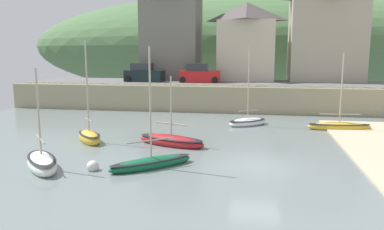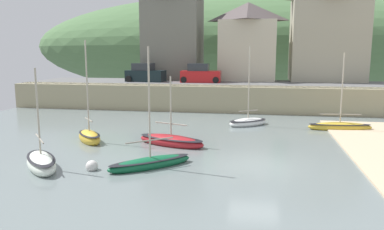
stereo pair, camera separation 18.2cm
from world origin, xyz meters
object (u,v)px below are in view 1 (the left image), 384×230
sailboat_nearest_shore (89,137)px  motorboat_with_cabin (42,163)px  dinghy_open_wooden (151,162)px  sailboat_tall_mast (171,141)px  parked_car_near_slipway (144,74)px  waterfront_building_centre (246,41)px  waterfront_building_right (326,28)px  parked_car_by_wall (199,75)px  rowboat_small_beached (248,122)px  mooring_buoy (93,167)px  sailboat_blue_trim (339,126)px  waterfront_building_left (172,26)px

sailboat_nearest_shore → motorboat_with_cabin: sailboat_nearest_shore is taller
dinghy_open_wooden → sailboat_tall_mast: bearing=49.1°
parked_car_near_slipway → motorboat_with_cabin: bearing=-79.9°
waterfront_building_centre → waterfront_building_right: size_ratio=0.77×
motorboat_with_cabin → parked_car_near_slipway: 23.27m
waterfront_building_centre → parked_car_by_wall: (-4.63, -4.50, -3.54)m
motorboat_with_cabin → parked_car_near_slipway: bearing=144.7°
rowboat_small_beached → mooring_buoy: bearing=-155.9°
sailboat_blue_trim → parked_car_by_wall: size_ratio=1.38×
rowboat_small_beached → parked_car_near_slipway: (-11.26, 10.25, 2.94)m
waterfront_building_right → motorboat_with_cabin: (-17.37, -27.52, -7.71)m
waterfront_building_centre → motorboat_with_cabin: size_ratio=1.68×
sailboat_nearest_shore → mooring_buoy: (2.63, -5.40, -0.15)m
parked_car_near_slipway → sailboat_nearest_shore: bearing=-78.9°
dinghy_open_wooden → parked_car_near_slipway: 23.17m
dinghy_open_wooden → mooring_buoy: bearing=157.6°
dinghy_open_wooden → sailboat_nearest_shore: bearing=98.2°
waterfront_building_right → sailboat_blue_trim: (-1.27, -15.36, -7.76)m
dinghy_open_wooden → sailboat_blue_trim: bearing=4.0°
waterfront_building_right → sailboat_tall_mast: 26.20m
sailboat_tall_mast → motorboat_with_cabin: 7.66m
motorboat_with_cabin → rowboat_small_beached: bearing=103.6°
parked_car_by_wall → waterfront_building_centre: bearing=43.4°
sailboat_blue_trim → mooring_buoy: sailboat_blue_trim is taller
waterfront_building_left → sailboat_blue_trim: 23.46m
rowboat_small_beached → parked_car_by_wall: 11.91m
sailboat_blue_trim → mooring_buoy: bearing=-144.1°
parked_car_near_slipway → waterfront_building_centre: bearing=28.8°
waterfront_building_left → waterfront_building_right: size_ratio=1.07×
parked_car_near_slipway → waterfront_building_left: bearing=71.0°
sailboat_nearest_shore → parked_car_near_slipway: size_ratio=1.53×
sailboat_nearest_shore → parked_car_near_slipway: bearing=145.1°
motorboat_with_cabin → mooring_buoy: bearing=54.8°
waterfront_building_right → sailboat_nearest_shore: size_ratio=1.71×
sailboat_nearest_shore → sailboat_blue_trim: sailboat_nearest_shore is taller
rowboat_small_beached → sailboat_nearest_shore: bearing=179.9°
waterfront_building_left → sailboat_tall_mast: waterfront_building_left is taller
parked_car_near_slipway → sailboat_tall_mast: bearing=-62.7°
waterfront_building_left → waterfront_building_centre: waterfront_building_left is taller
parked_car_by_wall → sailboat_blue_trim: bearing=-43.2°
parked_car_near_slipway → sailboat_blue_trim: bearing=-25.6°
waterfront_building_centre → rowboat_small_beached: size_ratio=1.38×
sailboat_tall_mast → mooring_buoy: sailboat_tall_mast is taller
sailboat_nearest_shore → motorboat_with_cabin: size_ratio=1.28×
waterfront_building_centre → rowboat_small_beached: (0.67, -14.75, -6.48)m
sailboat_blue_trim → waterfront_building_left: bearing=130.3°
sailboat_tall_mast → rowboat_small_beached: bearing=78.0°
waterfront_building_centre → sailboat_nearest_shore: 24.54m
parked_car_by_wall → sailboat_nearest_shore: bearing=-104.7°
waterfront_building_centre → waterfront_building_right: (8.52, 0.00, 1.28)m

